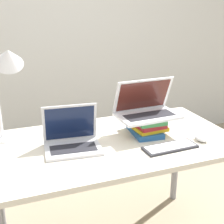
{
  "coord_description": "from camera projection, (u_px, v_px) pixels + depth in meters",
  "views": [
    {
      "loc": [
        -0.59,
        -1.15,
        1.53
      ],
      "look_at": [
        -0.0,
        0.39,
        0.95
      ],
      "focal_mm": 50.0,
      "sensor_mm": 36.0,
      "label": 1
    }
  ],
  "objects": [
    {
      "name": "mouse",
      "position": [
        201.0,
        138.0,
        1.82
      ],
      "size": [
        0.07,
        0.1,
        0.03
      ],
      "color": "white",
      "rests_on": "desk"
    },
    {
      "name": "wireless_keyboard",
      "position": [
        170.0,
        147.0,
        1.73
      ],
      "size": [
        0.31,
        0.13,
        0.01
      ],
      "color": "#28282D",
      "rests_on": "desk"
    },
    {
      "name": "desk_lamp",
      "position": [
        7.0,
        68.0,
        1.69
      ],
      "size": [
        0.23,
        0.2,
        0.57
      ],
      "color": "white",
      "rests_on": "desk"
    },
    {
      "name": "desk",
      "position": [
        112.0,
        154.0,
        1.84
      ],
      "size": [
        1.45,
        0.79,
        0.77
      ],
      "color": "beige",
      "rests_on": "ground_plane"
    },
    {
      "name": "wall_back",
      "position": [
        54.0,
        23.0,
        3.04
      ],
      "size": [
        8.0,
        0.05,
        2.7
      ],
      "color": "silver",
      "rests_on": "ground_plane"
    },
    {
      "name": "laptop_on_books",
      "position": [
        146.0,
        109.0,
        1.88
      ],
      "size": [
        0.38,
        0.24,
        0.23
      ],
      "color": "silver",
      "rests_on": "book_stack"
    },
    {
      "name": "book_stack",
      "position": [
        146.0,
        124.0,
        1.91
      ],
      "size": [
        0.21,
        0.27,
        0.11
      ],
      "color": "#235693",
      "rests_on": "desk"
    },
    {
      "name": "laptop_left",
      "position": [
        72.0,
        140.0,
        1.72
      ],
      "size": [
        0.33,
        0.26,
        0.24
      ],
      "color": "silver",
      "rests_on": "desk"
    }
  ]
}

